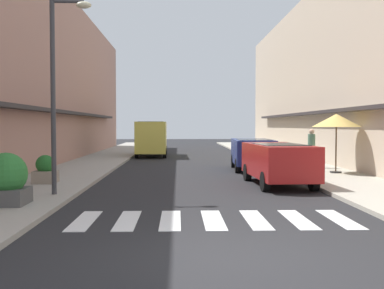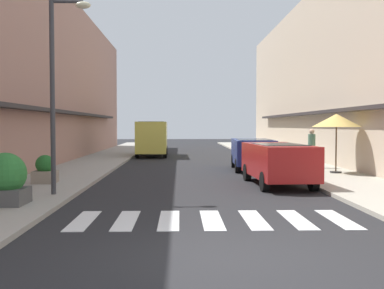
{
  "view_description": "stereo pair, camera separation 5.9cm",
  "coord_description": "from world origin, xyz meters",
  "px_view_note": "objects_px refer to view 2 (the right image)",
  "views": [
    {
      "loc": [
        -0.77,
        -7.25,
        2.11
      ],
      "look_at": [
        -0.17,
        13.28,
        1.27
      ],
      "focal_mm": 43.53,
      "sensor_mm": 36.0,
      "label": 1
    },
    {
      "loc": [
        -0.71,
        -7.25,
        2.11
      ],
      "look_at": [
        -0.17,
        13.28,
        1.27
      ],
      "focal_mm": 43.53,
      "sensor_mm": 36.0,
      "label": 2
    }
  ],
  "objects_px": {
    "cafe_umbrella": "(336,121)",
    "planter_midblock": "(45,170)",
    "delivery_van": "(152,136)",
    "parked_car_mid": "(253,151)",
    "parked_car_near": "(278,159)",
    "pedestrian_walking_near": "(312,147)",
    "planter_corner": "(5,180)",
    "street_lamp": "(59,75)"
  },
  "relations": [
    {
      "from": "cafe_umbrella",
      "to": "planter_midblock",
      "type": "height_order",
      "value": "cafe_umbrella"
    },
    {
      "from": "delivery_van",
      "to": "parked_car_mid",
      "type": "bearing_deg",
      "value": -61.8
    },
    {
      "from": "cafe_umbrella",
      "to": "parked_car_near",
      "type": "bearing_deg",
      "value": -134.74
    },
    {
      "from": "parked_car_near",
      "to": "parked_car_mid",
      "type": "height_order",
      "value": "same"
    },
    {
      "from": "planter_midblock",
      "to": "pedestrian_walking_near",
      "type": "xyz_separation_m",
      "value": [
        10.88,
        5.52,
        0.53
      ]
    },
    {
      "from": "cafe_umbrella",
      "to": "planter_midblock",
      "type": "distance_m",
      "value": 11.78
    },
    {
      "from": "parked_car_mid",
      "to": "planter_corner",
      "type": "height_order",
      "value": "parked_car_mid"
    },
    {
      "from": "planter_corner",
      "to": "planter_midblock",
      "type": "height_order",
      "value": "planter_corner"
    },
    {
      "from": "cafe_umbrella",
      "to": "street_lamp",
      "type": "bearing_deg",
      "value": -149.99
    },
    {
      "from": "cafe_umbrella",
      "to": "parked_car_mid",
      "type": "bearing_deg",
      "value": 141.62
    },
    {
      "from": "cafe_umbrella",
      "to": "planter_corner",
      "type": "bearing_deg",
      "value": -145.49
    },
    {
      "from": "pedestrian_walking_near",
      "to": "cafe_umbrella",
      "type": "bearing_deg",
      "value": -85.9
    },
    {
      "from": "parked_car_near",
      "to": "planter_midblock",
      "type": "height_order",
      "value": "parked_car_near"
    },
    {
      "from": "cafe_umbrella",
      "to": "pedestrian_walking_near",
      "type": "distance_m",
      "value": 2.7
    },
    {
      "from": "parked_car_near",
      "to": "delivery_van",
      "type": "xyz_separation_m",
      "value": [
        -5.29,
        15.5,
        0.48
      ]
    },
    {
      "from": "parked_car_mid",
      "to": "pedestrian_walking_near",
      "type": "height_order",
      "value": "pedestrian_walking_near"
    },
    {
      "from": "planter_corner",
      "to": "parked_car_mid",
      "type": "bearing_deg",
      "value": 51.96
    },
    {
      "from": "pedestrian_walking_near",
      "to": "planter_corner",
      "type": "bearing_deg",
      "value": -141.08
    },
    {
      "from": "parked_car_mid",
      "to": "planter_corner",
      "type": "bearing_deg",
      "value": -128.04
    },
    {
      "from": "parked_car_near",
      "to": "parked_car_mid",
      "type": "xyz_separation_m",
      "value": [
        0.0,
        5.63,
        -0.0
      ]
    },
    {
      "from": "parked_car_mid",
      "to": "planter_corner",
      "type": "xyz_separation_m",
      "value": [
        -7.83,
        -10.01,
        -0.17
      ]
    },
    {
      "from": "cafe_umbrella",
      "to": "planter_corner",
      "type": "relative_size",
      "value": 1.89
    },
    {
      "from": "parked_car_mid",
      "to": "cafe_umbrella",
      "type": "xyz_separation_m",
      "value": [
        3.13,
        -2.48,
        1.39
      ]
    },
    {
      "from": "parked_car_mid",
      "to": "delivery_van",
      "type": "xyz_separation_m",
      "value": [
        -5.29,
        9.87,
        0.48
      ]
    },
    {
      "from": "delivery_van",
      "to": "cafe_umbrella",
      "type": "xyz_separation_m",
      "value": [
        8.42,
        -12.34,
        0.9
      ]
    },
    {
      "from": "parked_car_near",
      "to": "cafe_umbrella",
      "type": "distance_m",
      "value": 4.65
    },
    {
      "from": "delivery_van",
      "to": "street_lamp",
      "type": "relative_size",
      "value": 0.96
    },
    {
      "from": "street_lamp",
      "to": "cafe_umbrella",
      "type": "bearing_deg",
      "value": 30.01
    },
    {
      "from": "parked_car_near",
      "to": "delivery_van",
      "type": "distance_m",
      "value": 16.39
    },
    {
      "from": "cafe_umbrella",
      "to": "delivery_van",
      "type": "bearing_deg",
      "value": 124.29
    },
    {
      "from": "street_lamp",
      "to": "pedestrian_walking_near",
      "type": "bearing_deg",
      "value": 40.19
    },
    {
      "from": "parked_car_mid",
      "to": "planter_corner",
      "type": "distance_m",
      "value": 12.71
    },
    {
      "from": "cafe_umbrella",
      "to": "pedestrian_walking_near",
      "type": "relative_size",
      "value": 1.36
    },
    {
      "from": "planter_corner",
      "to": "cafe_umbrella",
      "type": "bearing_deg",
      "value": 34.51
    },
    {
      "from": "street_lamp",
      "to": "planter_corner",
      "type": "relative_size",
      "value": 4.33
    },
    {
      "from": "planter_corner",
      "to": "pedestrian_walking_near",
      "type": "bearing_deg",
      "value": 43.09
    },
    {
      "from": "delivery_van",
      "to": "pedestrian_walking_near",
      "type": "relative_size",
      "value": 2.97
    },
    {
      "from": "parked_car_near",
      "to": "pedestrian_walking_near",
      "type": "xyz_separation_m",
      "value": [
        2.78,
        5.54,
        0.17
      ]
    },
    {
      "from": "cafe_umbrella",
      "to": "planter_midblock",
      "type": "bearing_deg",
      "value": -164.43
    },
    {
      "from": "parked_car_mid",
      "to": "street_lamp",
      "type": "distance_m",
      "value": 11.1
    },
    {
      "from": "delivery_van",
      "to": "parked_car_near",
      "type": "bearing_deg",
      "value": -71.15
    },
    {
      "from": "parked_car_near",
      "to": "planter_corner",
      "type": "bearing_deg",
      "value": -150.79
    }
  ]
}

